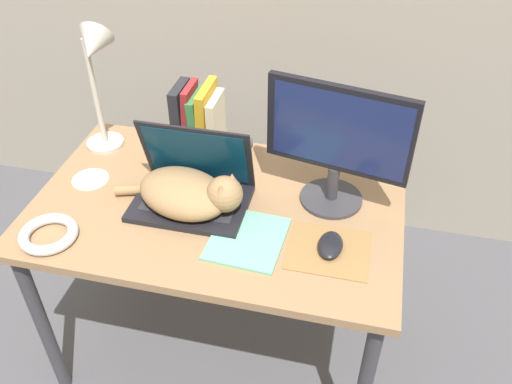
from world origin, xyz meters
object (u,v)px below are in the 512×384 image
Objects in this scene: laptop at (193,188)px; cat at (189,193)px; cable_coil at (49,234)px; cd_disc at (90,179)px; external_monitor at (337,142)px; webcam at (245,144)px; computer_mouse at (331,245)px; book_row at (199,121)px; desk_lamp at (95,68)px; notepad at (247,239)px.

cat is at bearing -84.32° from laptop.
cd_disc is (-0.01, 0.28, -0.01)m from cable_coil.
webcam is at bearing 152.00° from external_monitor.
external_monitor is at bearing 96.45° from computer_mouse.
laptop is 0.04m from cat.
book_row is at bearing 160.41° from external_monitor.
desk_lamp reaches higher than external_monitor.
desk_lamp is 0.54m from cable_coil.
cat is 1.69× the size of book_row.
cd_disc is at bearing 176.12° from laptop.
book_row reaches higher than webcam.
external_monitor reaches higher than cable_coil.
external_monitor is 0.38m from notepad.
external_monitor is at bearing 47.82° from notepad.
cd_disc is at bearing 164.49° from notepad.
book_row reaches higher than cd_disc.
cd_disc is at bearing -152.11° from webcam.
cd_disc is at bearing -174.47° from external_monitor.
cable_coil is 0.57m from notepad.
cable_coil reaches higher than cd_disc.
webcam is (0.10, 0.27, 0.00)m from laptop.
notepad is (0.57, -0.33, -0.31)m from desk_lamp.
book_row reaches higher than computer_mouse.
book_row is 1.50× the size of cable_coil.
laptop reaches higher than webcam.
cable_coil reaches higher than notepad.
external_monitor is 2.55× the size of cable_coil.
laptop is 0.44m from cable_coil.
desk_lamp is at bearing 91.51° from cd_disc.
cable_coil is 0.69× the size of notepad.
cd_disc is (-0.37, 0.06, -0.06)m from cat.
webcam is (-0.32, 0.17, -0.17)m from external_monitor.
desk_lamp is at bearing -166.22° from book_row.
desk_lamp is (-0.81, 0.31, 0.30)m from computer_mouse.
notepad is 0.59m from cd_disc.
computer_mouse is 0.82m from cd_disc.
cable_coil is (-0.35, -0.26, -0.03)m from laptop.
laptop is at bearing 147.05° from notepad.
notepad is at bearing -176.35° from computer_mouse.
cat is at bearing -77.77° from book_row.
desk_lamp is at bearing -171.15° from webcam.
computer_mouse is 0.46× the size of notepad.
laptop is 0.83× the size of cat.
external_monitor reaches higher than laptop.
external_monitor is at bearing -7.00° from desk_lamp.
laptop is 0.29m from book_row.
laptop is 0.25m from notepad.
cat is 0.23m from notepad.
external_monitor is at bearing 24.90° from cable_coil.
webcam is at bearing 104.83° from notepad.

